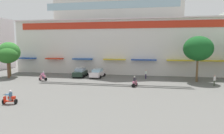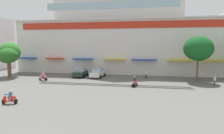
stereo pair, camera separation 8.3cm
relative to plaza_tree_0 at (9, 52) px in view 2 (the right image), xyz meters
The scene contains 12 objects.
ground_plane 22.70m from the plaza_tree_0, 31.46° to the right, with size 128.00×128.00×0.00m, color #605F5B.
colonial_building 22.34m from the plaza_tree_0, 30.16° to the left, with size 42.47×15.54×20.06m.
plaza_tree_0 is the anchor object (origin of this frame).
plaza_tree_1 33.33m from the plaza_tree_0, ahead, with size 4.55×4.63×7.32m.
plaza_tree_2 2.08m from the plaza_tree_0, 60.21° to the right, with size 3.41×3.60×5.34m.
parked_car_0 13.83m from the plaza_tree_0, ahead, with size 2.50×4.03×1.62m.
parked_car_1 17.01m from the plaza_tree_0, ahead, with size 2.52×4.28×1.54m.
scooter_rider_0 19.96m from the plaza_tree_0, 52.62° to the right, with size 1.44×0.77×1.45m.
scooter_rider_1 9.77m from the plaza_tree_0, 19.93° to the right, with size 1.37×0.74×1.57m.
scooter_rider_4 24.55m from the plaza_tree_0, 11.97° to the right, with size 0.80×1.44×1.57m.
pedestrian_0 35.33m from the plaza_tree_0, ahead, with size 0.36×0.36×1.57m.
pedestrian_1 25.52m from the plaza_tree_0, ahead, with size 0.44×0.44×1.64m.
Camera 2 is at (6.64, -8.17, 6.04)m, focal length 31.68 mm.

